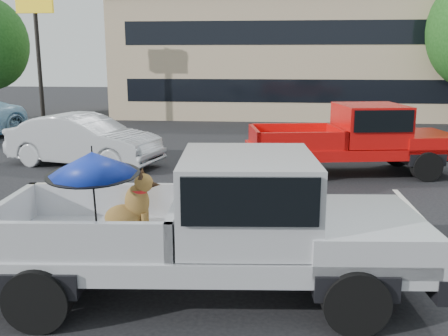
{
  "coord_description": "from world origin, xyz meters",
  "views": [
    {
      "loc": [
        0.01,
        -7.24,
        3.07
      ],
      "look_at": [
        -0.72,
        0.69,
        1.3
      ],
      "focal_mm": 40.0,
      "sensor_mm": 36.0,
      "label": 1
    }
  ],
  "objects": [
    {
      "name": "red_pickup",
      "position": [
        2.49,
        6.16,
        1.02
      ],
      "size": [
        5.88,
        2.81,
        1.86
      ],
      "rotation": [
        0.0,
        0.0,
        0.16
      ],
      "color": "black",
      "rests_on": "ground"
    },
    {
      "name": "silver_pickup",
      "position": [
        -0.49,
        -1.16,
        1.05
      ],
      "size": [
        5.82,
        2.44,
        2.06
      ],
      "rotation": [
        0.0,
        0.0,
        0.08
      ],
      "color": "black",
      "rests_on": "ground"
    },
    {
      "name": "tree_back",
      "position": [
        6.0,
        24.0,
        4.41
      ],
      "size": [
        4.68,
        4.68,
        7.11
      ],
      "color": "#332114",
      "rests_on": "ground"
    },
    {
      "name": "motel_building",
      "position": [
        2.0,
        20.99,
        3.21
      ],
      "size": [
        20.4,
        8.4,
        6.3
      ],
      "color": "tan",
      "rests_on": "ground"
    },
    {
      "name": "motel_sign",
      "position": [
        -10.0,
        14.0,
        4.65
      ],
      "size": [
        1.6,
        0.22,
        6.0
      ],
      "color": "black",
      "rests_on": "ground"
    },
    {
      "name": "ground",
      "position": [
        0.0,
        0.0,
        0.0
      ],
      "size": [
        90.0,
        90.0,
        0.0
      ],
      "primitive_type": "plane",
      "color": "black",
      "rests_on": "ground"
    },
    {
      "name": "stripe_right",
      "position": [
        3.0,
        2.0,
        0.0
      ],
      "size": [
        0.12,
        5.0,
        0.01
      ],
      "primitive_type": "cube",
      "color": "silver",
      "rests_on": "ground"
    },
    {
      "name": "stripe_left",
      "position": [
        -3.0,
        2.0,
        0.0
      ],
      "size": [
        0.12,
        5.0,
        0.01
      ],
      "primitive_type": "cube",
      "color": "silver",
      "rests_on": "ground"
    },
    {
      "name": "silver_sedan",
      "position": [
        -5.3,
        6.5,
        0.74
      ],
      "size": [
        4.74,
        2.61,
        1.48
      ],
      "primitive_type": "imported",
      "rotation": [
        0.0,
        0.0,
        1.33
      ],
      "color": "#B2B5BA",
      "rests_on": "ground"
    }
  ]
}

